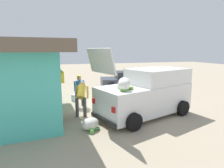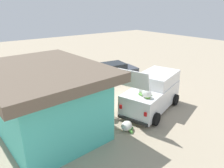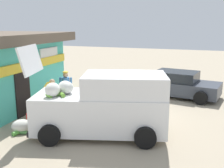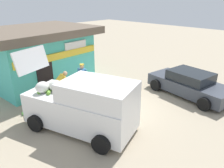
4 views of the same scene
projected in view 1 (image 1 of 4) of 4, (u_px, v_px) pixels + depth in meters
The scene contains 8 objects.
ground_plane at pixel (119, 102), 10.45m from camera, with size 60.00×60.00×0.00m, color tan.
storefront_bar at pixel (8, 79), 7.85m from camera, with size 6.57×5.26×3.25m.
delivery_van at pixel (147, 93), 8.29m from camera, with size 3.16×4.83×2.97m.
parked_sedan at pixel (129, 80), 14.33m from camera, with size 2.61×4.48×1.29m.
vendor_standing at pixel (79, 89), 9.56m from camera, with size 0.42×0.55×1.62m.
customer_bending at pixel (81, 96), 8.25m from camera, with size 0.77×0.64×1.49m.
unloaded_banana_pile at pixel (91, 124), 6.85m from camera, with size 0.84×0.85×0.44m.
paint_bucket at pixel (74, 98), 10.71m from camera, with size 0.28×0.28×0.38m, color silver.
Camera 1 is at (-9.56, 3.27, 2.90)m, focal length 29.84 mm.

